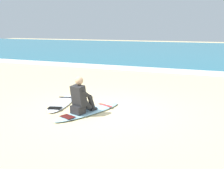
% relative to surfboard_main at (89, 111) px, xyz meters
% --- Properties ---
extents(ground_plane, '(80.00, 80.00, 0.00)m').
position_rel_surfboard_main_xyz_m(ground_plane, '(0.31, 0.30, -0.04)').
color(ground_plane, beige).
extents(sea, '(80.00, 28.00, 0.10)m').
position_rel_surfboard_main_xyz_m(sea, '(0.31, 21.42, 0.01)').
color(sea, teal).
rests_on(sea, ground).
extents(breaking_foam, '(80.00, 0.90, 0.11)m').
position_rel_surfboard_main_xyz_m(breaking_foam, '(0.31, 7.72, 0.02)').
color(breaking_foam, white).
rests_on(breaking_foam, ground).
extents(surfboard_main, '(1.22, 2.32, 0.08)m').
position_rel_surfboard_main_xyz_m(surfboard_main, '(0.00, 0.00, 0.00)').
color(surfboard_main, '#9ED1E5').
rests_on(surfboard_main, ground).
extents(surfer_seated, '(0.50, 0.76, 0.95)m').
position_rel_surfboard_main_xyz_m(surfer_seated, '(-0.09, -0.25, 0.40)').
color(surfer_seated, '#232326').
rests_on(surfer_seated, surfboard_main).
extents(surfboard_spare_near, '(1.05, 2.00, 0.08)m').
position_rel_surfboard_main_xyz_m(surfboard_spare_near, '(-1.13, 0.41, 0.00)').
color(surfboard_spare_near, silver).
rests_on(surfboard_spare_near, ground).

